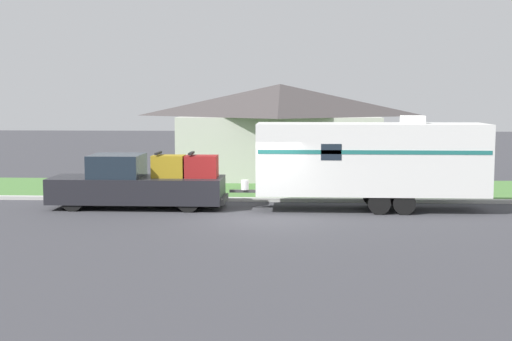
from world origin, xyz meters
TOP-DOWN VIEW (x-y plane):
  - ground_plane at (0.00, 0.00)m, footprint 120.00×120.00m
  - curb_strip at (0.00, 3.75)m, footprint 80.00×0.30m
  - lawn_strip at (0.00, 7.40)m, footprint 80.00×7.00m
  - house_across_street at (0.29, 12.73)m, footprint 10.40×7.59m
  - pickup_truck at (-4.63, 1.89)m, footprint 6.39×2.05m
  - travel_trailer at (3.77, 1.89)m, footprint 9.10×2.27m
  - mailbox at (3.99, 4.37)m, footprint 0.48×0.20m

SIDE VIEW (x-z plane):
  - ground_plane at x=0.00m, z-range 0.00..0.00m
  - lawn_strip at x=0.00m, z-range 0.00..0.03m
  - curb_strip at x=0.00m, z-range 0.00..0.14m
  - pickup_truck at x=-4.63m, z-range -0.13..1.92m
  - mailbox at x=3.99m, z-range 0.34..1.60m
  - travel_trailer at x=3.77m, z-range 0.15..3.53m
  - house_across_street at x=0.29m, z-range 0.08..4.77m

